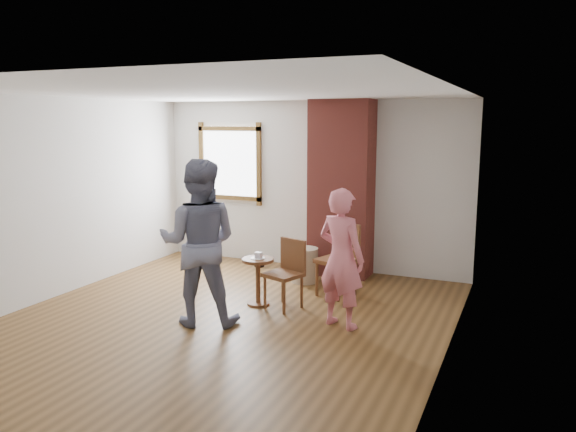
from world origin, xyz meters
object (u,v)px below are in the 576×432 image
object	(u,v)px
dining_chair_left	(340,255)
side_table	(258,274)
stoneware_crock	(305,265)
man	(199,243)
person_pink	(341,258)
dining_chair_right	(287,270)

from	to	relation	value
dining_chair_left	side_table	xyz separation A→B (m)	(-0.81, -0.82, -0.13)
stoneware_crock	side_table	xyz separation A→B (m)	(-0.16, -1.18, 0.16)
stoneware_crock	man	distance (m)	2.18
stoneware_crock	side_table	distance (m)	1.20
side_table	person_pink	xyz separation A→B (m)	(1.19, -0.30, 0.39)
stoneware_crock	dining_chair_left	world-z (taller)	dining_chair_left
dining_chair_right	side_table	bearing A→B (deg)	-149.71
man	person_pink	size ratio (longest dim) A/B	1.19
dining_chair_left	dining_chair_right	size ratio (longest dim) A/B	1.12
stoneware_crock	dining_chair_right	bearing A→B (deg)	-79.21
dining_chair_left	man	bearing A→B (deg)	-104.86
dining_chair_left	man	distance (m)	2.04
man	person_pink	bearing A→B (deg)	178.66
stoneware_crock	person_pink	world-z (taller)	person_pink
side_table	person_pink	bearing A→B (deg)	-14.06
dining_chair_left	man	xyz separation A→B (m)	(-1.13, -1.65, 0.41)
side_table	stoneware_crock	bearing A→B (deg)	82.44
stoneware_crock	dining_chair_right	xyz separation A→B (m)	(0.21, -1.11, 0.23)
dining_chair_right	man	xyz separation A→B (m)	(-0.69, -0.91, 0.46)
man	stoneware_crock	bearing A→B (deg)	-124.25
side_table	dining_chair_left	bearing A→B (deg)	45.21
stoneware_crock	side_table	size ratio (longest dim) A/B	0.83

